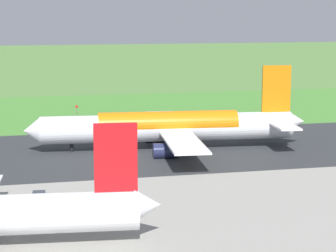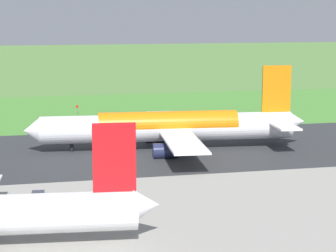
{
  "view_description": "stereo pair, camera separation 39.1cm",
  "coord_description": "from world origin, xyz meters",
  "px_view_note": "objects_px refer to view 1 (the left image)",
  "views": [
    {
      "loc": [
        17.32,
        117.65,
        25.97
      ],
      "look_at": [
        -9.28,
        0.0,
        4.5
      ],
      "focal_mm": 68.9,
      "sensor_mm": 36.0,
      "label": 1
    },
    {
      "loc": [
        16.93,
        117.74,
        25.97
      ],
      "look_at": [
        -9.28,
        0.0,
        4.5
      ],
      "focal_mm": 68.9,
      "sensor_mm": 36.0,
      "label": 2
    }
  ],
  "objects_px": {
    "airliner_main": "(170,127)",
    "service_car_followme": "(39,197)",
    "no_stopping_sign": "(77,109)",
    "traffic_cone_orange": "(62,117)"
  },
  "relations": [
    {
      "from": "airliner_main",
      "to": "service_car_followme",
      "type": "xyz_separation_m",
      "value": [
        25.47,
        30.56,
        -3.51
      ]
    },
    {
      "from": "airliner_main",
      "to": "no_stopping_sign",
      "type": "bearing_deg",
      "value": -73.35
    },
    {
      "from": "service_car_followme",
      "to": "traffic_cone_orange",
      "type": "height_order",
      "value": "service_car_followme"
    },
    {
      "from": "service_car_followme",
      "to": "traffic_cone_orange",
      "type": "relative_size",
      "value": 7.86
    },
    {
      "from": "service_car_followme",
      "to": "no_stopping_sign",
      "type": "relative_size",
      "value": 1.87
    },
    {
      "from": "no_stopping_sign",
      "to": "traffic_cone_orange",
      "type": "relative_size",
      "value": 4.21
    },
    {
      "from": "airliner_main",
      "to": "traffic_cone_orange",
      "type": "distance_m",
      "value": 45.98
    },
    {
      "from": "service_car_followme",
      "to": "no_stopping_sign",
      "type": "height_order",
      "value": "no_stopping_sign"
    },
    {
      "from": "airliner_main",
      "to": "no_stopping_sign",
      "type": "height_order",
      "value": "airliner_main"
    },
    {
      "from": "airliner_main",
      "to": "traffic_cone_orange",
      "type": "bearing_deg",
      "value": -66.88
    }
  ]
}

